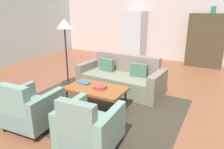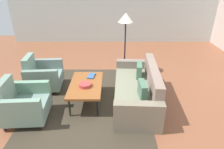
{
  "view_description": "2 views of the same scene",
  "coord_description": "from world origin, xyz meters",
  "px_view_note": "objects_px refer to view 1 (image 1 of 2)",
  "views": [
    {
      "loc": [
        2.14,
        -3.95,
        2.02
      ],
      "look_at": [
        0.08,
        -0.15,
        0.61
      ],
      "focal_mm": 33.62,
      "sensor_mm": 36.0,
      "label": 1
    },
    {
      "loc": [
        3.76,
        -0.07,
        2.6
      ],
      "look_at": [
        0.15,
        -0.07,
        0.78
      ],
      "focal_mm": 31.65,
      "sensor_mm": 36.0,
      "label": 2
    }
  ],
  "objects_px": {
    "armchair_left": "(29,110)",
    "floor_lamp": "(65,30)",
    "coffee_table": "(96,89)",
    "cabinet": "(206,41)",
    "book_stack": "(84,83)",
    "refrigerator": "(134,35)",
    "fruit_bowl": "(100,87)",
    "armchair_right": "(88,129)",
    "vase_tall": "(213,10)",
    "couch": "(122,79)"
  },
  "relations": [
    {
      "from": "armchair_right",
      "to": "refrigerator",
      "type": "bearing_deg",
      "value": 102.89
    },
    {
      "from": "couch",
      "to": "floor_lamp",
      "type": "xyz_separation_m",
      "value": [
        -1.54,
        -0.24,
        1.16
      ]
    },
    {
      "from": "fruit_bowl",
      "to": "cabinet",
      "type": "xyz_separation_m",
      "value": [
        1.47,
        4.55,
        0.41
      ]
    },
    {
      "from": "couch",
      "to": "vase_tall",
      "type": "distance_m",
      "value": 4.08
    },
    {
      "from": "coffee_table",
      "to": "floor_lamp",
      "type": "bearing_deg",
      "value": 148.42
    },
    {
      "from": "cabinet",
      "to": "floor_lamp",
      "type": "relative_size",
      "value": 1.05
    },
    {
      "from": "coffee_table",
      "to": "cabinet",
      "type": "xyz_separation_m",
      "value": [
        1.57,
        4.55,
        0.48
      ]
    },
    {
      "from": "coffee_table",
      "to": "book_stack",
      "type": "xyz_separation_m",
      "value": [
        -0.36,
        0.09,
        0.05
      ]
    },
    {
      "from": "armchair_left",
      "to": "book_stack",
      "type": "bearing_deg",
      "value": 75.42
    },
    {
      "from": "book_stack",
      "to": "armchair_left",
      "type": "bearing_deg",
      "value": -100.69
    },
    {
      "from": "couch",
      "to": "vase_tall",
      "type": "height_order",
      "value": "vase_tall"
    },
    {
      "from": "couch",
      "to": "fruit_bowl",
      "type": "bearing_deg",
      "value": 97.55
    },
    {
      "from": "fruit_bowl",
      "to": "floor_lamp",
      "type": "xyz_separation_m",
      "value": [
        -1.63,
        0.94,
        0.95
      ]
    },
    {
      "from": "armchair_right",
      "to": "floor_lamp",
      "type": "relative_size",
      "value": 0.51
    },
    {
      "from": "couch",
      "to": "book_stack",
      "type": "height_order",
      "value": "couch"
    },
    {
      "from": "vase_tall",
      "to": "refrigerator",
      "type": "height_order",
      "value": "vase_tall"
    },
    {
      "from": "cabinet",
      "to": "floor_lamp",
      "type": "height_order",
      "value": "cabinet"
    },
    {
      "from": "coffee_table",
      "to": "armchair_left",
      "type": "relative_size",
      "value": 1.36
    },
    {
      "from": "couch",
      "to": "refrigerator",
      "type": "bearing_deg",
      "value": -69.17
    },
    {
      "from": "armchair_right",
      "to": "cabinet",
      "type": "relative_size",
      "value": 0.49
    },
    {
      "from": "armchair_right",
      "to": "vase_tall",
      "type": "height_order",
      "value": "vase_tall"
    },
    {
      "from": "refrigerator",
      "to": "armchair_right",
      "type": "bearing_deg",
      "value": -73.55
    },
    {
      "from": "vase_tall",
      "to": "fruit_bowl",
      "type": "bearing_deg",
      "value": -109.01
    },
    {
      "from": "armchair_left",
      "to": "fruit_bowl",
      "type": "xyz_separation_m",
      "value": [
        0.7,
        1.17,
        0.15
      ]
    },
    {
      "from": "couch",
      "to": "cabinet",
      "type": "distance_m",
      "value": 3.76
    },
    {
      "from": "book_stack",
      "to": "refrigerator",
      "type": "height_order",
      "value": "refrigerator"
    },
    {
      "from": "armchair_left",
      "to": "armchair_right",
      "type": "xyz_separation_m",
      "value": [
        1.2,
        -0.0,
        0.0
      ]
    },
    {
      "from": "couch",
      "to": "book_stack",
      "type": "distance_m",
      "value": 1.17
    },
    {
      "from": "book_stack",
      "to": "cabinet",
      "type": "bearing_deg",
      "value": 66.65
    },
    {
      "from": "refrigerator",
      "to": "coffee_table",
      "type": "bearing_deg",
      "value": -76.68
    },
    {
      "from": "armchair_right",
      "to": "coffee_table",
      "type": "bearing_deg",
      "value": 113.83
    },
    {
      "from": "armchair_left",
      "to": "floor_lamp",
      "type": "xyz_separation_m",
      "value": [
        -0.94,
        2.11,
        1.1
      ]
    },
    {
      "from": "vase_tall",
      "to": "refrigerator",
      "type": "relative_size",
      "value": 0.12
    },
    {
      "from": "couch",
      "to": "floor_lamp",
      "type": "relative_size",
      "value": 1.25
    },
    {
      "from": "vase_tall",
      "to": "floor_lamp",
      "type": "bearing_deg",
      "value": -131.6
    },
    {
      "from": "couch",
      "to": "armchair_left",
      "type": "distance_m",
      "value": 2.43
    },
    {
      "from": "couch",
      "to": "coffee_table",
      "type": "bearing_deg",
      "value": 92.65
    },
    {
      "from": "coffee_table",
      "to": "cabinet",
      "type": "height_order",
      "value": "cabinet"
    },
    {
      "from": "armchair_left",
      "to": "vase_tall",
      "type": "bearing_deg",
      "value": 64.49
    },
    {
      "from": "book_stack",
      "to": "cabinet",
      "type": "xyz_separation_m",
      "value": [
        1.93,
        4.46,
        0.42
      ]
    },
    {
      "from": "coffee_table",
      "to": "couch",
      "type": "bearing_deg",
      "value": 89.79
    },
    {
      "from": "coffee_table",
      "to": "floor_lamp",
      "type": "xyz_separation_m",
      "value": [
        -1.53,
        0.94,
        1.02
      ]
    },
    {
      "from": "coffee_table",
      "to": "book_stack",
      "type": "relative_size",
      "value": 4.11
    },
    {
      "from": "couch",
      "to": "vase_tall",
      "type": "bearing_deg",
      "value": -113.49
    },
    {
      "from": "armchair_right",
      "to": "vase_tall",
      "type": "xyz_separation_m",
      "value": [
        1.06,
        5.71,
        1.57
      ]
    },
    {
      "from": "cabinet",
      "to": "fruit_bowl",
      "type": "bearing_deg",
      "value": -107.85
    },
    {
      "from": "refrigerator",
      "to": "vase_tall",
      "type": "bearing_deg",
      "value": 2.1
    },
    {
      "from": "book_stack",
      "to": "coffee_table",
      "type": "bearing_deg",
      "value": -13.78
    },
    {
      "from": "book_stack",
      "to": "armchair_right",
      "type": "bearing_deg",
      "value": -52.49
    },
    {
      "from": "armchair_left",
      "to": "armchair_right",
      "type": "height_order",
      "value": "same"
    }
  ]
}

